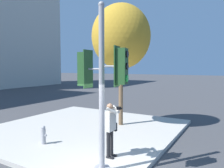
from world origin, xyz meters
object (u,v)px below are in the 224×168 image
object	(u,v)px
person_photographer	(111,125)
traffic_signal_pole	(102,82)
street_tree	(121,37)
fire_hydrant	(44,135)

from	to	relation	value
person_photographer	traffic_signal_pole	bearing A→B (deg)	-162.39
street_tree	fire_hydrant	world-z (taller)	street_tree
person_photographer	street_tree	xyz separation A→B (m)	(3.53, 1.52, 3.21)
street_tree	fire_hydrant	xyz separation A→B (m)	(-3.78, 1.16, -3.89)
fire_hydrant	traffic_signal_pole	bearing A→B (deg)	-102.64
traffic_signal_pole	fire_hydrant	size ratio (longest dim) A/B	6.61
traffic_signal_pole	street_tree	bearing A→B (deg)	22.19
traffic_signal_pole	street_tree	size ratio (longest dim) A/B	0.77
street_tree	fire_hydrant	bearing A→B (deg)	162.98
street_tree	person_photographer	bearing A→B (deg)	-156.66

